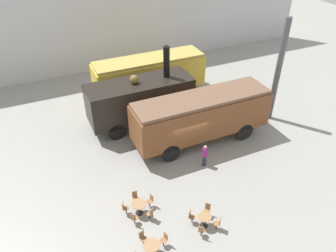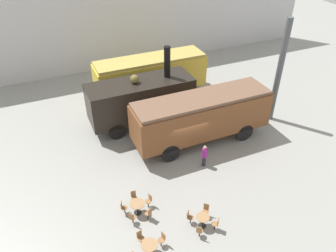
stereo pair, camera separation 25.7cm
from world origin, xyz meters
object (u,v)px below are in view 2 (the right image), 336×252
steam_locomotive (141,98)px  visitor_person (204,155)px  passenger_coach_wooden (202,115)px  cafe_table_mid (203,219)px  cafe_table_near (137,205)px  cafe_table_far (149,247)px  cafe_chair_0 (132,217)px  passenger_coach_vintage (151,74)px

steam_locomotive → visitor_person: bearing=-72.5°
passenger_coach_wooden → cafe_table_mid: passenger_coach_wooden is taller
cafe_table_near → cafe_table_far: (-0.31, -2.67, -0.02)m
cafe_chair_0 → passenger_coach_vintage: bearing=14.8°
steam_locomotive → cafe_table_mid: 10.74m
cafe_table_near → steam_locomotive: bearing=68.6°
passenger_coach_vintage → passenger_coach_wooden: size_ratio=0.98×
cafe_table_near → cafe_table_far: bearing=-96.5°
cafe_table_near → visitor_person: bearing=21.0°
cafe_chair_0 → visitor_person: visitor_person is taller
cafe_table_near → cafe_chair_0: cafe_chair_0 is taller
passenger_coach_wooden → cafe_table_far: passenger_coach_wooden is taller
cafe_table_far → passenger_coach_vintage: bearing=68.6°
cafe_chair_0 → steam_locomotive: bearing=17.1°
steam_locomotive → cafe_table_mid: bearing=-92.3°
steam_locomotive → cafe_table_near: steam_locomotive is taller
steam_locomotive → cafe_chair_0: steam_locomotive is taller
cafe_table_far → passenger_coach_wooden: bearing=47.3°
cafe_table_mid → cafe_chair_0: 3.75m
cafe_table_near → passenger_coach_vintage: bearing=65.6°
steam_locomotive → passenger_coach_wooden: steam_locomotive is taller
passenger_coach_wooden → passenger_coach_vintage: bearing=96.0°
cafe_table_mid → cafe_table_far: (-3.17, -0.44, 0.03)m
passenger_coach_vintage → steam_locomotive: steam_locomotive is taller
visitor_person → passenger_coach_wooden: bearing=67.1°
cafe_table_mid → cafe_chair_0: bearing=154.2°
steam_locomotive → cafe_chair_0: size_ratio=9.01×
passenger_coach_vintage → cafe_table_near: (-5.56, -12.27, -1.47)m
cafe_chair_0 → cafe_table_far: bearing=-134.4°
passenger_coach_vintage → steam_locomotive: size_ratio=1.22×
cafe_table_near → cafe_table_mid: bearing=-38.0°
cafe_table_far → steam_locomotive: bearing=72.0°
cafe_table_near → visitor_person: (5.29, 2.03, 0.28)m
cafe_table_near → cafe_chair_0: (-0.51, -0.60, -0.08)m
cafe_table_mid → cafe_table_far: bearing=-172.2°
steam_locomotive → cafe_table_near: bearing=-111.4°
passenger_coach_vintage → cafe_table_near: size_ratio=11.45×
cafe_chair_0 → cafe_table_near: bearing=-0.0°
cafe_table_near → cafe_table_far: size_ratio=1.01×
cafe_table_mid → visitor_person: size_ratio=0.45×
cafe_table_far → cafe_chair_0: 2.08m
passenger_coach_vintage → cafe_chair_0: 14.31m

